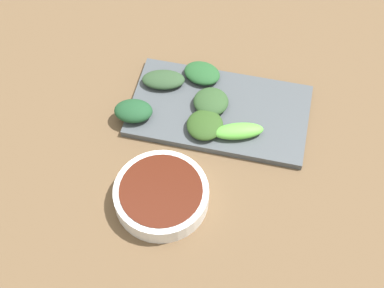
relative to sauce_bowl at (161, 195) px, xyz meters
The scene contains 9 objects.
tabletop 0.11m from the sauce_bowl, 20.25° to the right, with size 2.10×2.10×0.02m, color brown.
sauce_bowl is the anchor object (origin of this frame).
serving_plate 0.19m from the sauce_bowl, 16.17° to the right, with size 0.17×0.30×0.01m, color #474D53.
broccoli_leafy_0 0.14m from the sauce_bowl, 15.81° to the right, with size 0.06×0.06×0.02m, color #2E4E1E.
broccoli_leafy_1 0.16m from the sauce_bowl, 30.92° to the left, with size 0.05×0.06×0.03m, color #1E4A29.
broccoli_stalk_2 0.17m from the sauce_bowl, 33.99° to the right, with size 0.03×0.08×0.02m, color #5DBC40.
broccoli_leafy_3 0.25m from the sauce_bowl, ahead, with size 0.05×0.06×0.02m, color #235429.
broccoli_leafy_4 0.22m from the sauce_bowl, 13.49° to the left, with size 0.04×0.07×0.02m, color #2E4A2C.
broccoli_leafy_5 0.19m from the sauce_bowl, ahead, with size 0.06×0.06×0.02m, color #2F4E28.
Camera 1 is at (-0.49, -0.10, 0.79)m, focal length 52.71 mm.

